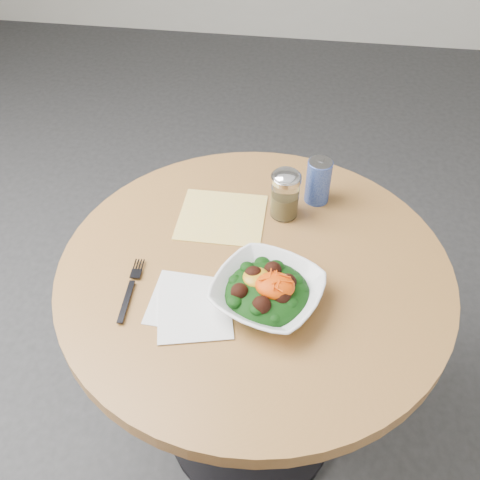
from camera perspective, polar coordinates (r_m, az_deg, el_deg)
The scene contains 8 objects.
ground at distance 1.84m, azimuth 1.12°, elevation -18.96°, with size 6.00×6.00×0.00m, color #2D2E30.
table at distance 1.37m, azimuth 1.43°, elevation -8.37°, with size 0.90×0.90×0.75m.
cloth_napkin at distance 1.34m, azimuth -1.96°, elevation 2.47°, with size 0.21×0.19×0.00m, color yellow.
paper_napkins at distance 1.14m, azimuth -5.31°, elevation -7.06°, with size 0.20×0.20×0.00m.
salad_bowl at distance 1.13m, azimuth 2.95°, elevation -5.51°, with size 0.29×0.29×0.08m.
fork at distance 1.19m, azimuth -11.54°, elevation -4.98°, with size 0.03×0.18×0.00m.
spice_shaker at distance 1.31m, azimuth 4.83°, elevation 4.89°, with size 0.07×0.07×0.13m.
beverage_can at distance 1.37m, azimuth 8.35°, elevation 6.25°, with size 0.06×0.06×0.12m.
Camera 1 is at (0.09, -0.83, 1.64)m, focal length 40.00 mm.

